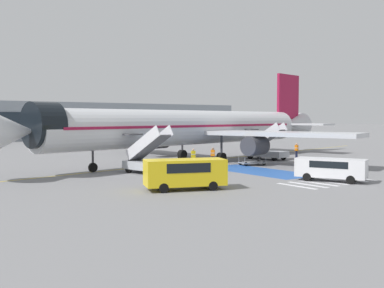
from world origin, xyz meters
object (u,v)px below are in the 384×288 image
(ground_crew_0, at_px, (297,149))
(traffic_cone_0, at_px, (205,162))
(service_van_0, at_px, (331,167))
(boarding_stairs_forward, at_px, (149,162))
(ground_crew_2, at_px, (193,156))
(fuel_tanker, at_px, (126,136))
(boarding_stairs_aft, at_px, (266,151))
(baggage_cart, at_px, (252,163))
(airliner, at_px, (195,127))
(service_van_1, at_px, (185,171))
(ground_crew_1, at_px, (213,155))

(ground_crew_0, xyz_separation_m, traffic_cone_0, (-13.92, 0.30, -0.80))
(service_van_0, bearing_deg, boarding_stairs_forward, 100.52)
(ground_crew_2, bearing_deg, fuel_tanker, -81.26)
(fuel_tanker, distance_m, ground_crew_2, 30.43)
(boarding_stairs_aft, bearing_deg, baggage_cart, -158.44)
(airliner, height_order, traffic_cone_0, airliner)
(service_van_1, relative_size, ground_crew_2, 3.25)
(boarding_stairs_forward, bearing_deg, service_van_0, -65.31)
(boarding_stairs_aft, height_order, service_van_0, boarding_stairs_aft)
(ground_crew_0, xyz_separation_m, ground_crew_2, (-15.91, -0.34, -0.00))
(airliner, bearing_deg, service_van_0, 166.59)
(service_van_0, bearing_deg, ground_crew_0, 23.03)
(traffic_cone_0, bearing_deg, service_van_1, -132.23)
(fuel_tanker, relative_size, traffic_cone_0, 22.10)
(service_van_0, xyz_separation_m, ground_crew_0, (13.74, 15.35, -0.04))
(baggage_cart, relative_size, ground_crew_2, 1.63)
(ground_crew_0, distance_m, ground_crew_2, 15.91)
(fuel_tanker, relative_size, ground_crew_0, 5.77)
(service_van_1, xyz_separation_m, ground_crew_0, (25.16, 12.08, -0.21))
(ground_crew_0, height_order, ground_crew_2, ground_crew_0)
(fuel_tanker, relative_size, service_van_0, 1.89)
(airliner, distance_m, boarding_stairs_forward, 11.96)
(ground_crew_1, bearing_deg, ground_crew_0, 47.95)
(boarding_stairs_forward, bearing_deg, ground_crew_0, -3.60)
(fuel_tanker, xyz_separation_m, ground_crew_1, (-4.83, -29.05, -0.87))
(ground_crew_2, relative_size, traffic_cone_0, 3.82)
(boarding_stairs_aft, distance_m, ground_crew_0, 4.66)
(service_van_0, xyz_separation_m, ground_crew_2, (-2.17, 15.01, -0.05))
(boarding_stairs_aft, height_order, ground_crew_1, boarding_stairs_aft)
(boarding_stairs_forward, bearing_deg, baggage_cart, -11.77)
(boarding_stairs_forward, height_order, boarding_stairs_aft, boarding_stairs_aft)
(service_van_1, height_order, ground_crew_0, service_van_1)
(airliner, height_order, boarding_stairs_forward, airliner)
(baggage_cart, relative_size, ground_crew_1, 1.66)
(service_van_0, height_order, traffic_cone_0, service_van_0)
(ground_crew_0, relative_size, ground_crew_1, 1.02)
(boarding_stairs_forward, relative_size, service_van_1, 0.95)
(fuel_tanker, xyz_separation_m, service_van_0, (-5.49, -44.45, -0.80))
(boarding_stairs_aft, height_order, baggage_cart, boarding_stairs_aft)
(baggage_cart, height_order, ground_crew_2, ground_crew_2)
(airliner, height_order, ground_crew_2, airliner)
(boarding_stairs_forward, xyz_separation_m, baggage_cart, (12.28, -0.17, -0.77))
(ground_crew_2, bearing_deg, ground_crew_1, -148.97)
(ground_crew_1, bearing_deg, service_van_0, -44.28)
(service_van_1, distance_m, ground_crew_2, 14.95)
(traffic_cone_0, bearing_deg, ground_crew_0, -1.24)
(airliner, bearing_deg, traffic_cone_0, 151.83)
(airliner, bearing_deg, ground_crew_2, 131.09)
(service_van_1, height_order, baggage_cart, service_van_1)
(ground_crew_0, xyz_separation_m, ground_crew_1, (-13.08, 0.05, -0.03))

